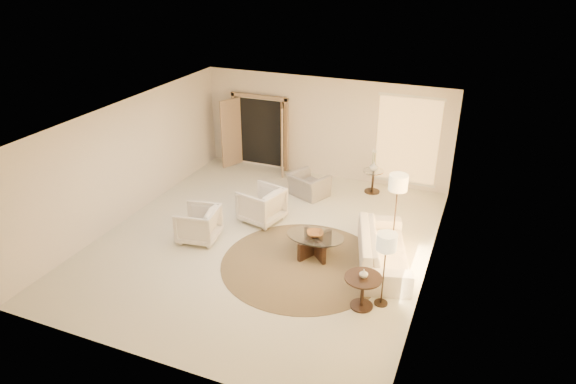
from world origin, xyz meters
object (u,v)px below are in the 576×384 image
at_px(floor_lamp_near, 398,186).
at_px(accent_chair, 308,181).
at_px(side_table, 373,179).
at_px(end_table, 363,287).
at_px(armchair_right, 198,222).
at_px(sofa, 383,249).
at_px(floor_lamp_far, 386,245).
at_px(bowl, 315,234).
at_px(coffee_table, 315,242).
at_px(armchair_left, 262,203).
at_px(end_vase, 364,274).
at_px(side_vase, 374,166).

bearing_deg(floor_lamp_near, accent_chair, 148.00).
bearing_deg(side_table, end_table, -78.40).
height_order(armchair_right, side_table, armchair_right).
relative_size(side_table, floor_lamp_near, 0.37).
height_order(sofa, end_table, sofa).
bearing_deg(floor_lamp_far, accent_chair, 126.63).
bearing_deg(side_table, bowl, -96.31).
bearing_deg(accent_chair, coffee_table, 137.05).
height_order(armchair_left, end_vase, armchair_left).
bearing_deg(bowl, accent_chair, 112.93).
distance_m(floor_lamp_near, side_vase, 2.75).
xyz_separation_m(coffee_table, end_table, (1.38, -1.35, 0.15)).
bearing_deg(bowl, side_table, 83.69).
bearing_deg(armchair_right, coffee_table, 89.38).
height_order(accent_chair, bowl, accent_chair).
relative_size(side_table, side_vase, 2.52).
bearing_deg(coffee_table, side_vase, 83.69).
bearing_deg(end_vase, accent_chair, 122.05).
height_order(sofa, end_vase, end_vase).
xyz_separation_m(accent_chair, side_table, (1.50, 0.86, -0.03)).
relative_size(coffee_table, end_table, 2.13).
relative_size(sofa, armchair_right, 2.82).
relative_size(end_table, bowl, 1.93).
height_order(accent_chair, end_vase, accent_chair).
bearing_deg(side_table, sofa, -72.78).
xyz_separation_m(floor_lamp_near, floor_lamp_far, (0.25, -2.17, -0.16)).
bearing_deg(end_vase, floor_lamp_near, 88.42).
bearing_deg(end_table, side_table, 101.60).
height_order(armchair_right, end_table, armchair_right).
distance_m(side_table, side_vase, 0.36).
bearing_deg(coffee_table, accent_chair, 112.93).
height_order(end_vase, side_vase, side_vase).
bearing_deg(sofa, bowl, 81.04).
xyz_separation_m(armchair_right, end_table, (3.96, -0.95, 0.01)).
bearing_deg(floor_lamp_far, end_vase, -145.90).
distance_m(floor_lamp_near, floor_lamp_far, 2.19).
relative_size(armchair_left, coffee_table, 0.64).
height_order(bowl, side_vase, side_vase).
height_order(end_table, side_vase, side_vase).
bearing_deg(coffee_table, end_vase, -44.38).
bearing_deg(armchair_left, armchair_right, -20.90).
height_order(coffee_table, end_vase, end_vase).
relative_size(accent_chair, coffee_table, 0.65).
bearing_deg(sofa, accent_chair, 29.19).
xyz_separation_m(end_table, side_vase, (-0.99, 4.83, 0.30)).
relative_size(armchair_right, coffee_table, 0.60).
height_order(bowl, end_vase, end_vase).
distance_m(armchair_left, end_vase, 3.81).
height_order(side_table, side_vase, side_vase).
bearing_deg(end_table, floor_lamp_far, 34.10).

